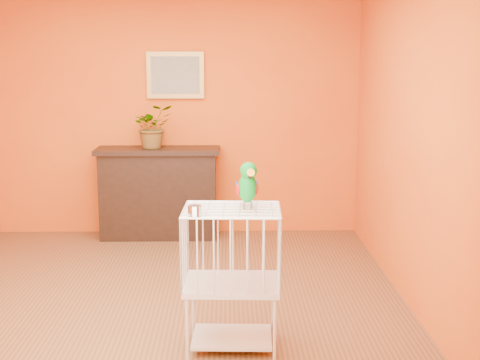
{
  "coord_description": "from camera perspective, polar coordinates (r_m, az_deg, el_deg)",
  "views": [
    {
      "loc": [
        0.57,
        -5.09,
        1.97
      ],
      "look_at": [
        0.64,
        -0.85,
        1.17
      ],
      "focal_mm": 50.0,
      "sensor_mm": 36.0,
      "label": 1
    }
  ],
  "objects": [
    {
      "name": "birdcage",
      "position": [
        4.51,
        -0.7,
        -8.28
      ],
      "size": [
        0.65,
        0.51,
        0.97
      ],
      "rotation": [
        0.0,
        0.0,
        -0.04
      ],
      "color": "beige",
      "rests_on": "ground"
    },
    {
      "name": "parrot",
      "position": [
        4.36,
        0.65,
        -0.38
      ],
      "size": [
        0.16,
        0.29,
        0.32
      ],
      "rotation": [
        0.0,
        0.0,
        0.16
      ],
      "color": "#59544C",
      "rests_on": "birdcage"
    },
    {
      "name": "potted_plant",
      "position": [
        7.22,
        -7.42,
        4.16
      ],
      "size": [
        0.57,
        0.59,
        0.36
      ],
      "primitive_type": "imported",
      "rotation": [
        0.0,
        0.0,
        0.39
      ],
      "color": "#26722D",
      "rests_on": "console_cabinet"
    },
    {
      "name": "room_shell",
      "position": [
        5.14,
        -7.41,
        6.28
      ],
      "size": [
        4.5,
        4.5,
        4.5
      ],
      "color": "orange",
      "rests_on": "ground"
    },
    {
      "name": "feed_cup",
      "position": [
        4.2,
        -3.88,
        -2.61
      ],
      "size": [
        0.09,
        0.09,
        0.06
      ],
      "primitive_type": "cylinder",
      "color": "silver",
      "rests_on": "birdcage"
    },
    {
      "name": "ground",
      "position": [
        5.49,
        -7.01,
        -10.44
      ],
      "size": [
        4.5,
        4.5,
        0.0
      ],
      "primitive_type": "plane",
      "color": "brown",
      "rests_on": "ground"
    },
    {
      "name": "console_cabinet",
      "position": [
        7.3,
        -6.96,
        -1.09
      ],
      "size": [
        1.32,
        0.48,
        0.98
      ],
      "color": "black",
      "rests_on": "ground"
    },
    {
      "name": "framed_picture",
      "position": [
        7.34,
        -5.54,
        8.9
      ],
      "size": [
        0.62,
        0.04,
        0.5
      ],
      "color": "#AC833D",
      "rests_on": "room_shell"
    }
  ]
}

